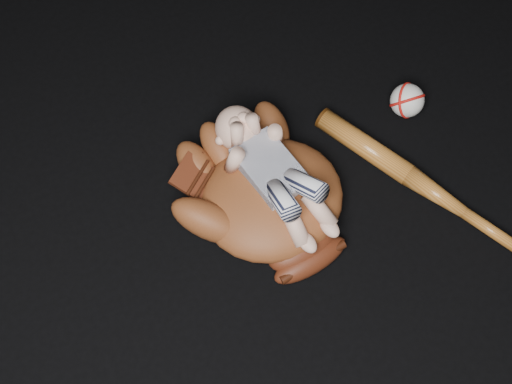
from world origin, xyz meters
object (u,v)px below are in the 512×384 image
baseball_bat (420,183)px  newborn_baby (278,176)px  baseball (407,100)px  baseball_glove (272,195)px

baseball_bat → newborn_baby: bearing=160.4°
baseball_bat → baseball: 0.20m
newborn_baby → baseball_bat: (0.29, -0.10, -0.09)m
baseball_glove → baseball_bat: 0.32m
baseball_glove → baseball: bearing=7.8°
newborn_baby → baseball: 0.39m
newborn_baby → baseball_bat: size_ratio=0.67×
newborn_baby → baseball_bat: newborn_baby is taller
baseball_glove → baseball: (0.39, 0.09, -0.03)m
baseball_glove → baseball_bat: size_ratio=0.82×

